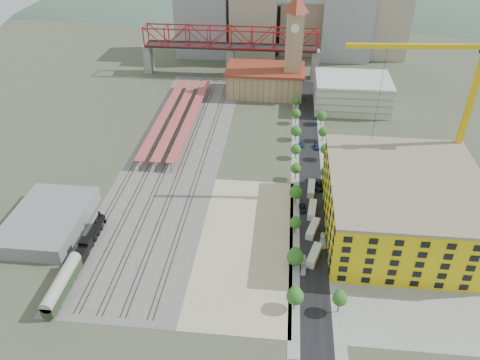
# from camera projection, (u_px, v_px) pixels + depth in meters

# --- Properties ---
(ground) EXTENTS (400.00, 400.00, 0.00)m
(ground) POSITION_uv_depth(u_px,v_px,m) (265.00, 185.00, 165.63)
(ground) COLOR #474C38
(ground) RESTS_ON ground
(ballast_strip) EXTENTS (36.00, 165.00, 0.06)m
(ballast_strip) POSITION_uv_depth(u_px,v_px,m) (176.00, 155.00, 183.18)
(ballast_strip) COLOR #605E59
(ballast_strip) RESTS_ON ground
(dirt_lot) EXTENTS (28.00, 67.00, 0.06)m
(dirt_lot) POSITION_uv_depth(u_px,v_px,m) (246.00, 243.00, 139.87)
(dirt_lot) COLOR tan
(dirt_lot) RESTS_ON ground
(street_asphalt) EXTENTS (12.00, 170.00, 0.06)m
(street_asphalt) POSITION_uv_depth(u_px,v_px,m) (310.00, 166.00, 176.67)
(street_asphalt) COLOR black
(street_asphalt) RESTS_ON ground
(sidewalk_west) EXTENTS (3.00, 170.00, 0.04)m
(sidewalk_west) POSITION_uv_depth(u_px,v_px,m) (295.00, 165.00, 177.15)
(sidewalk_west) COLOR gray
(sidewalk_west) RESTS_ON ground
(sidewalk_east) EXTENTS (3.00, 170.00, 0.04)m
(sidewalk_east) POSITION_uv_depth(u_px,v_px,m) (324.00, 166.00, 176.21)
(sidewalk_east) COLOR gray
(sidewalk_east) RESTS_ON ground
(construction_pad) EXTENTS (50.00, 90.00, 0.06)m
(construction_pad) POSITION_uv_depth(u_px,v_px,m) (406.00, 230.00, 145.21)
(construction_pad) COLOR gray
(construction_pad) RESTS_ON ground
(rail_tracks) EXTENTS (26.56, 160.00, 0.18)m
(rail_tracks) POSITION_uv_depth(u_px,v_px,m) (172.00, 154.00, 183.27)
(rail_tracks) COLOR #382B23
(rail_tracks) RESTS_ON ground
(platform_canopies) EXTENTS (16.00, 80.00, 4.12)m
(platform_canopies) POSITION_uv_depth(u_px,v_px,m) (178.00, 115.00, 204.19)
(platform_canopies) COLOR #AF4346
(platform_canopies) RESTS_ON ground
(station_hall) EXTENTS (38.00, 24.00, 13.10)m
(station_hall) POSITION_uv_depth(u_px,v_px,m) (265.00, 80.00, 230.28)
(station_hall) COLOR tan
(station_hall) RESTS_ON ground
(clock_tower) EXTENTS (12.00, 12.00, 52.00)m
(clock_tower) POSITION_uv_depth(u_px,v_px,m) (294.00, 38.00, 215.30)
(clock_tower) COLOR tan
(clock_tower) RESTS_ON ground
(parking_garage) EXTENTS (34.00, 26.00, 14.00)m
(parking_garage) POSITION_uv_depth(u_px,v_px,m) (352.00, 93.00, 216.66)
(parking_garage) COLOR silver
(parking_garage) RESTS_ON ground
(truss_bridge) EXTENTS (94.00, 9.60, 25.60)m
(truss_bridge) POSITION_uv_depth(u_px,v_px,m) (230.00, 40.00, 244.28)
(truss_bridge) COLOR gray
(truss_bridge) RESTS_ON ground
(construction_building) EXTENTS (44.60, 50.60, 18.80)m
(construction_building) POSITION_uv_depth(u_px,v_px,m) (402.00, 205.00, 140.27)
(construction_building) COLOR gold
(construction_building) RESTS_ON ground
(warehouse) EXTENTS (22.00, 32.00, 5.00)m
(warehouse) POSITION_uv_depth(u_px,v_px,m) (48.00, 221.00, 145.03)
(warehouse) COLOR gray
(warehouse) RESTS_ON ground
(street_trees) EXTENTS (15.40, 124.40, 8.00)m
(street_trees) POSITION_uv_depth(u_px,v_px,m) (310.00, 180.00, 168.41)
(street_trees) COLOR #27631D
(street_trees) RESTS_ON ground
(skyline) EXTENTS (133.00, 46.00, 60.00)m
(skyline) POSITION_uv_depth(u_px,v_px,m) (293.00, 16.00, 270.22)
(skyline) COLOR #9EA0A3
(skyline) RESTS_ON ground
(distant_hills) EXTENTS (647.00, 264.00, 227.00)m
(distant_hills) POSITION_uv_depth(u_px,v_px,m) (329.00, 100.00, 421.15)
(distant_hills) COLOR #4C6B59
(distant_hills) RESTS_ON ground
(locomotive) EXTENTS (2.94, 22.69, 5.67)m
(locomotive) POSITION_uv_depth(u_px,v_px,m) (90.00, 238.00, 138.71)
(locomotive) COLOR black
(locomotive) RESTS_ON ground
(coach) EXTENTS (3.26, 18.91, 5.94)m
(coach) POSITION_uv_depth(u_px,v_px,m) (62.00, 284.00, 121.91)
(coach) COLOR #25381E
(coach) RESTS_ON ground
(tower_crane) EXTENTS (55.26, 6.24, 59.02)m
(tower_crane) POSITION_uv_depth(u_px,v_px,m) (461.00, 92.00, 143.53)
(tower_crane) COLOR yellow
(tower_crane) RESTS_ON ground
(site_trailer_a) EXTENTS (4.95, 9.41, 2.49)m
(site_trailer_a) POSITION_uv_depth(u_px,v_px,m) (314.00, 255.00, 133.80)
(site_trailer_a) COLOR silver
(site_trailer_a) RESTS_ON ground
(site_trailer_b) EXTENTS (4.77, 9.20, 2.44)m
(site_trailer_b) POSITION_uv_depth(u_px,v_px,m) (313.00, 229.00, 143.74)
(site_trailer_b) COLOR silver
(site_trailer_b) RESTS_ON ground
(site_trailer_c) EXTENTS (3.34, 9.19, 2.46)m
(site_trailer_c) POSITION_uv_depth(u_px,v_px,m) (312.00, 210.00, 151.73)
(site_trailer_c) COLOR silver
(site_trailer_c) RESTS_ON ground
(site_trailer_d) EXTENTS (2.99, 9.09, 2.45)m
(site_trailer_d) POSITION_uv_depth(u_px,v_px,m) (311.00, 188.00, 161.88)
(site_trailer_d) COLOR silver
(site_trailer_d) RESTS_ON ground
(car_0) EXTENTS (1.90, 4.02, 1.33)m
(car_0) POSITION_uv_depth(u_px,v_px,m) (303.00, 270.00, 129.62)
(car_0) COLOR silver
(car_0) RESTS_ON ground
(car_1) EXTENTS (1.46, 4.12, 1.36)m
(car_1) POSITION_uv_depth(u_px,v_px,m) (303.00, 260.00, 132.89)
(car_1) COLOR #A5A4AA
(car_1) RESTS_ON ground
(car_2) EXTENTS (2.46, 4.83, 1.31)m
(car_2) POSITION_uv_depth(u_px,v_px,m) (303.00, 208.00, 153.27)
(car_2) COLOR black
(car_2) RESTS_ON ground
(car_3) EXTENTS (2.34, 4.76, 1.33)m
(car_3) POSITION_uv_depth(u_px,v_px,m) (302.00, 144.00, 189.18)
(car_3) COLOR navy
(car_3) RESTS_ON ground
(car_4) EXTENTS (2.25, 4.57, 1.50)m
(car_4) POSITION_uv_depth(u_px,v_px,m) (323.00, 238.00, 140.90)
(car_4) COLOR white
(car_4) RESTS_ON ground
(car_5) EXTENTS (1.63, 4.58, 1.51)m
(car_5) POSITION_uv_depth(u_px,v_px,m) (323.00, 243.00, 138.85)
(car_5) COLOR gray
(car_5) RESTS_ON ground
(car_6) EXTENTS (2.72, 5.71, 1.57)m
(car_6) POSITION_uv_depth(u_px,v_px,m) (319.00, 186.00, 163.74)
(car_6) COLOR black
(car_6) RESTS_ON ground
(car_7) EXTENTS (2.37, 4.93, 1.39)m
(car_7) POSITION_uv_depth(u_px,v_px,m) (317.00, 147.00, 187.37)
(car_7) COLOR navy
(car_7) RESTS_ON ground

